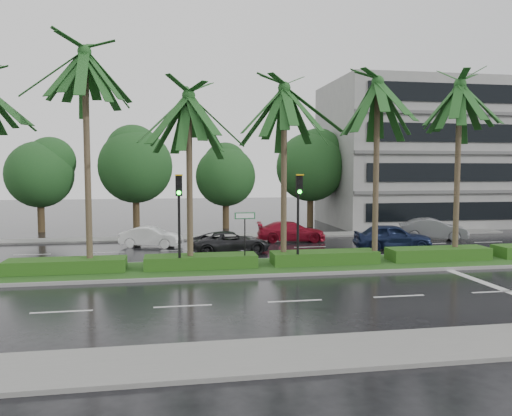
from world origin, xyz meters
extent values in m
plane|color=black|center=(0.00, 0.00, 0.00)|extent=(120.00, 120.00, 0.00)
cube|color=slate|center=(0.00, -10.20, 0.06)|extent=(40.00, 2.40, 0.12)
cube|color=slate|center=(0.00, 12.00, 0.06)|extent=(40.00, 2.00, 0.12)
cube|color=gray|center=(0.00, 1.00, 0.07)|extent=(36.00, 4.00, 0.14)
cube|color=#24531B|center=(0.00, 1.00, 0.14)|extent=(35.60, 3.70, 0.02)
cube|color=#1E4F16|center=(-9.00, 1.00, 0.45)|extent=(5.20, 1.40, 0.60)
cube|color=#1E4F16|center=(-3.00, 1.00, 0.45)|extent=(5.20, 1.40, 0.60)
cube|color=#1E4F16|center=(3.00, 1.00, 0.45)|extent=(5.20, 1.40, 0.60)
cube|color=#1E4F16|center=(9.00, 1.00, 0.45)|extent=(5.20, 1.40, 0.60)
cube|color=silver|center=(-12.00, 7.00, 0.01)|extent=(2.00, 0.12, 0.01)
cube|color=silver|center=(-8.00, -5.00, 0.01)|extent=(2.00, 0.12, 0.01)
cube|color=silver|center=(-8.00, 7.00, 0.01)|extent=(2.00, 0.12, 0.01)
cube|color=silver|center=(-4.00, -5.00, 0.01)|extent=(2.00, 0.12, 0.01)
cube|color=silver|center=(-4.00, 7.00, 0.01)|extent=(2.00, 0.12, 0.01)
cube|color=silver|center=(0.00, -5.00, 0.01)|extent=(2.00, 0.12, 0.01)
cube|color=silver|center=(0.00, 7.00, 0.01)|extent=(2.00, 0.12, 0.01)
cube|color=silver|center=(4.00, -5.00, 0.01)|extent=(2.00, 0.12, 0.01)
cube|color=silver|center=(4.00, 7.00, 0.01)|extent=(2.00, 0.12, 0.01)
cube|color=silver|center=(8.00, -5.00, 0.01)|extent=(2.00, 0.12, 0.01)
cube|color=silver|center=(8.00, 7.00, 0.01)|extent=(2.00, 0.12, 0.01)
cube|color=silver|center=(12.00, 7.00, 0.01)|extent=(2.00, 0.12, 0.01)
cube|color=silver|center=(16.00, 7.00, 0.01)|extent=(2.00, 0.12, 0.01)
cube|color=silver|center=(8.50, -3.00, 0.01)|extent=(0.40, 6.00, 0.01)
cylinder|color=#463C28|center=(-8.00, 1.10, 5.01)|extent=(0.28, 0.28, 9.73)
cylinder|color=#463C28|center=(-8.00, 1.10, 0.37)|extent=(0.40, 0.40, 0.44)
cylinder|color=#463C28|center=(-3.50, 0.90, 4.11)|extent=(0.28, 0.28, 7.91)
cylinder|color=#463C28|center=(-3.50, 0.90, 0.37)|extent=(0.40, 0.40, 0.44)
cylinder|color=#463C28|center=(1.00, 1.20, 4.36)|extent=(0.28, 0.28, 8.42)
cylinder|color=#463C28|center=(1.00, 1.20, 0.37)|extent=(0.40, 0.40, 0.44)
cylinder|color=#463C28|center=(5.50, 0.80, 4.54)|extent=(0.28, 0.28, 8.77)
cylinder|color=#463C28|center=(5.50, 0.80, 0.37)|extent=(0.40, 0.40, 0.44)
cylinder|color=#463C28|center=(10.00, 1.10, 4.58)|extent=(0.28, 0.28, 8.85)
cylinder|color=#463C28|center=(10.00, 1.10, 0.37)|extent=(0.40, 0.40, 0.44)
cylinder|color=black|center=(-4.00, 0.40, 1.85)|extent=(0.12, 0.12, 3.40)
cube|color=black|center=(-4.00, 0.22, 4.00)|extent=(0.30, 0.18, 0.90)
cube|color=gold|center=(-4.00, 0.10, 4.48)|extent=(0.34, 0.12, 0.06)
cylinder|color=black|center=(-4.00, 0.12, 4.30)|extent=(0.18, 0.04, 0.18)
cylinder|color=black|center=(-4.00, 0.12, 4.00)|extent=(0.18, 0.04, 0.18)
cylinder|color=#0CE519|center=(-4.00, 0.12, 3.70)|extent=(0.18, 0.04, 0.18)
cylinder|color=black|center=(1.50, 0.40, 1.85)|extent=(0.12, 0.12, 3.40)
cube|color=black|center=(1.50, 0.22, 4.00)|extent=(0.30, 0.18, 0.90)
cube|color=gold|center=(1.50, 0.10, 4.48)|extent=(0.34, 0.12, 0.06)
cylinder|color=black|center=(1.50, 0.12, 4.30)|extent=(0.18, 0.04, 0.18)
cylinder|color=black|center=(1.50, 0.12, 4.00)|extent=(0.18, 0.04, 0.18)
cylinder|color=#0CE519|center=(1.50, 0.12, 3.70)|extent=(0.18, 0.04, 0.18)
cylinder|color=black|center=(-1.00, 0.50, 1.45)|extent=(0.06, 0.06, 2.60)
cube|color=#0C5926|center=(-1.00, 0.47, 2.60)|extent=(0.95, 0.04, 0.30)
cube|color=white|center=(-1.00, 0.45, 2.60)|extent=(0.85, 0.01, 0.22)
cylinder|color=#372C19|center=(-14.00, 17.50, 1.21)|extent=(0.52, 0.52, 2.42)
sphere|color=#15391B|center=(-14.00, 17.50, 4.35)|extent=(4.97, 4.97, 4.97)
sphere|color=#15391B|center=(-14.00, 17.80, 5.32)|extent=(3.73, 3.73, 3.73)
cylinder|color=#372C19|center=(-7.00, 17.50, 1.38)|extent=(0.52, 0.52, 2.75)
sphere|color=#15391B|center=(-7.00, 17.50, 4.96)|extent=(5.66, 5.66, 5.66)
sphere|color=#15391B|center=(-7.00, 17.80, 6.06)|extent=(4.25, 4.25, 4.25)
cylinder|color=#372C19|center=(0.00, 17.50, 1.16)|extent=(0.52, 0.52, 2.32)
sphere|color=#15391B|center=(0.00, 17.50, 4.17)|extent=(4.76, 4.76, 4.76)
sphere|color=#15391B|center=(0.00, 17.80, 5.09)|extent=(3.57, 3.57, 3.57)
cylinder|color=#372C19|center=(7.00, 17.50, 1.37)|extent=(0.52, 0.52, 2.73)
sphere|color=#15391B|center=(7.00, 17.50, 4.92)|extent=(5.62, 5.62, 5.62)
sphere|color=#15391B|center=(7.00, 17.80, 6.01)|extent=(4.21, 4.21, 4.21)
cylinder|color=#372C19|center=(14.00, 17.50, 1.19)|extent=(0.52, 0.52, 2.38)
sphere|color=#15391B|center=(14.00, 17.50, 4.29)|extent=(4.90, 4.90, 4.90)
sphere|color=#15391B|center=(14.00, 17.80, 5.24)|extent=(3.68, 3.68, 3.68)
cube|color=gray|center=(17.00, 18.00, 6.00)|extent=(16.00, 10.00, 12.00)
imported|color=white|center=(-5.57, 8.73, 0.61)|extent=(2.36, 3.93, 1.22)
imported|color=#242427|center=(-1.07, 5.53, 0.62)|extent=(2.70, 4.74, 1.25)
imported|color=maroon|center=(3.43, 9.54, 0.65)|extent=(2.35, 4.68, 1.31)
imported|color=#172145|center=(8.50, 5.23, 0.76)|extent=(2.43, 4.69, 1.52)
imported|color=slate|center=(13.00, 8.64, 0.72)|extent=(2.88, 4.60, 1.43)
camera|label=1|loc=(-4.38, -22.12, 4.73)|focal=35.00mm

